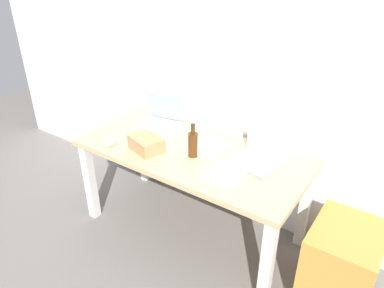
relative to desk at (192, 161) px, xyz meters
name	(u,v)px	position (x,y,z in m)	size (l,w,h in m)	color
ground_plane	(192,228)	(0.00, 0.00, -0.64)	(8.00, 8.00, 0.00)	slate
back_wall	(227,58)	(0.00, 0.45, 0.66)	(5.20, 0.08, 2.60)	white
desk	(192,161)	(0.00, 0.00, 0.00)	(1.67, 0.78, 0.74)	tan
laptop_left	(162,119)	(-0.44, 0.20, 0.14)	(0.36, 0.30, 0.23)	silver
laptop_right	(258,157)	(0.46, 0.11, 0.14)	(0.35, 0.29, 0.23)	gray
beer_bottle	(193,144)	(0.05, -0.06, 0.19)	(0.07, 0.07, 0.25)	#47280F
computer_mouse	(111,143)	(-0.53, -0.28, 0.11)	(0.06, 0.10, 0.03)	silver
cardboard_box	(146,144)	(-0.27, -0.18, 0.15)	(0.23, 0.17, 0.10)	tan
paper_sheet_front_right	(227,173)	(0.36, -0.12, 0.10)	(0.21, 0.30, 0.00)	white
paper_sheet_near_back	(210,148)	(0.09, 0.10, 0.10)	(0.21, 0.30, 0.00)	white
filing_cabinet	(340,267)	(1.14, -0.03, -0.35)	(0.40, 0.48, 0.57)	#C68938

